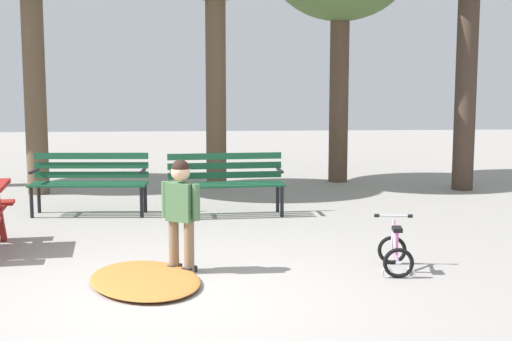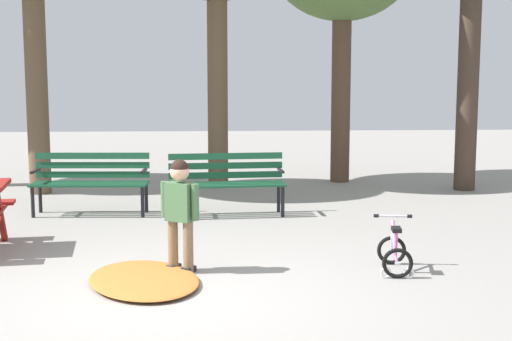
# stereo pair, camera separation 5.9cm
# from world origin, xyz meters

# --- Properties ---
(ground) EXTENTS (36.00, 36.00, 0.00)m
(ground) POSITION_xyz_m (0.00, 0.00, 0.00)
(ground) COLOR gray
(park_bench_far_left) EXTENTS (1.62, 0.54, 0.85)m
(park_bench_far_left) POSITION_xyz_m (-1.22, 3.93, 0.51)
(park_bench_far_left) COLOR #195133
(park_bench_far_left) RESTS_ON ground
(park_bench_left) EXTENTS (1.63, 0.57, 0.85)m
(park_bench_left) POSITION_xyz_m (0.67, 3.78, 0.51)
(park_bench_left) COLOR #195133
(park_bench_left) RESTS_ON ground
(child_standing) EXTENTS (0.38, 0.28, 1.13)m
(child_standing) POSITION_xyz_m (0.16, 0.86, 0.67)
(child_standing) COLOR #7F664C
(child_standing) RESTS_ON ground
(kids_bicycle) EXTENTS (0.42, 0.59, 0.54)m
(kids_bicycle) POSITION_xyz_m (2.30, 0.75, 0.20)
(kids_bicycle) COLOR black
(kids_bicycle) RESTS_ON ground
(leaf_pile) EXTENTS (1.41, 1.68, 0.07)m
(leaf_pile) POSITION_xyz_m (-0.18, 0.48, 0.04)
(leaf_pile) COLOR #B26B2D
(leaf_pile) RESTS_ON ground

